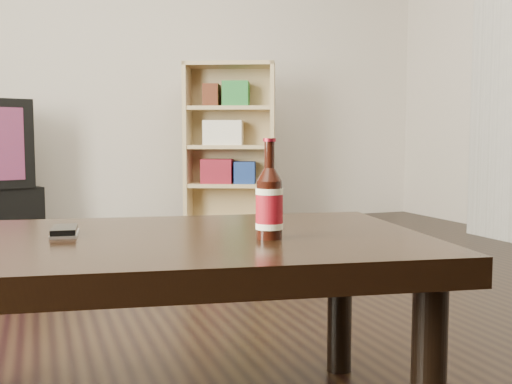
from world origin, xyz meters
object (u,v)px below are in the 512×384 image
object	(u,v)px
bookshelf	(229,143)
coffee_table	(158,263)
phone	(64,232)
beer_bottle	(269,204)

from	to	relation	value
bookshelf	coffee_table	world-z (taller)	bookshelf
bookshelf	phone	bearing A→B (deg)	-91.01
coffee_table	beer_bottle	xyz separation A→B (m)	(0.22, -0.11, 0.13)
bookshelf	phone	distance (m)	3.03
phone	coffee_table	bearing A→B (deg)	-18.27
coffee_table	beer_bottle	world-z (taller)	beer_bottle
coffee_table	phone	distance (m)	0.22
beer_bottle	phone	bearing A→B (deg)	154.51
bookshelf	phone	xyz separation A→B (m)	(-1.25, -2.75, -0.17)
bookshelf	coffee_table	bearing A→B (deg)	-87.09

